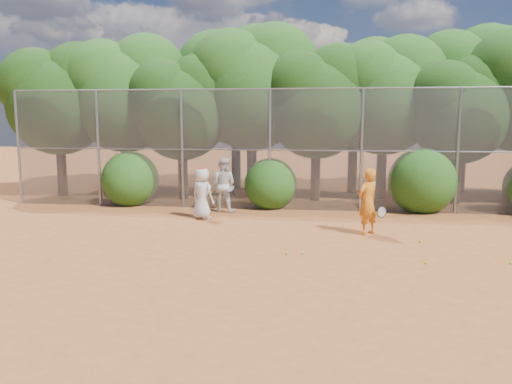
# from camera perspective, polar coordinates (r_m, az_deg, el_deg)

# --- Properties ---
(ground) EXTENTS (80.00, 80.00, 0.00)m
(ground) POSITION_cam_1_polar(r_m,az_deg,el_deg) (10.97, 3.51, -7.70)
(ground) COLOR #9E5023
(ground) RESTS_ON ground
(fence_back) EXTENTS (20.05, 0.09, 4.03)m
(fence_back) POSITION_cam_1_polar(r_m,az_deg,el_deg) (16.56, 4.62, 4.96)
(fence_back) COLOR gray
(fence_back) RESTS_ON ground
(tree_0) EXTENTS (4.38, 3.81, 6.00)m
(tree_0) POSITION_cam_1_polar(r_m,az_deg,el_deg) (21.17, -21.54, 10.24)
(tree_0) COLOR black
(tree_0) RESTS_ON ground
(tree_1) EXTENTS (4.64, 4.03, 6.35)m
(tree_1) POSITION_cam_1_polar(r_m,az_deg,el_deg) (20.56, -14.65, 11.27)
(tree_1) COLOR black
(tree_1) RESTS_ON ground
(tree_2) EXTENTS (3.99, 3.47, 5.47)m
(tree_2) POSITION_cam_1_polar(r_m,az_deg,el_deg) (19.07, -8.34, 9.95)
(tree_2) COLOR black
(tree_2) RESTS_ON ground
(tree_3) EXTENTS (4.89, 4.26, 6.70)m
(tree_3) POSITION_cam_1_polar(r_m,az_deg,el_deg) (19.58, -0.31, 12.37)
(tree_3) COLOR black
(tree_3) RESTS_ON ground
(tree_4) EXTENTS (4.19, 3.64, 5.73)m
(tree_4) POSITION_cam_1_polar(r_m,az_deg,el_deg) (18.77, 7.13, 10.53)
(tree_4) COLOR black
(tree_4) RESTS_ON ground
(tree_5) EXTENTS (4.51, 3.92, 6.17)m
(tree_5) POSITION_cam_1_polar(r_m,az_deg,el_deg) (19.72, 14.59, 11.07)
(tree_5) COLOR black
(tree_5) RESTS_ON ground
(tree_6) EXTENTS (3.86, 3.36, 5.29)m
(tree_6) POSITION_cam_1_polar(r_m,az_deg,el_deg) (19.17, 22.40, 9.06)
(tree_6) COLOR black
(tree_6) RESTS_ON ground
(tree_9) EXTENTS (4.83, 4.20, 6.62)m
(tree_9) POSITION_cam_1_polar(r_m,az_deg,el_deg) (23.08, -14.83, 11.35)
(tree_9) COLOR black
(tree_9) RESTS_ON ground
(tree_10) EXTENTS (5.15, 4.48, 7.06)m
(tree_10) POSITION_cam_1_polar(r_m,az_deg,el_deg) (21.92, -2.15, 12.55)
(tree_10) COLOR black
(tree_10) RESTS_ON ground
(tree_11) EXTENTS (4.64, 4.03, 6.35)m
(tree_11) POSITION_cam_1_polar(r_m,az_deg,el_deg) (21.23, 11.34, 11.27)
(tree_11) COLOR black
(tree_11) RESTS_ON ground
(tree_12) EXTENTS (5.02, 4.37, 6.88)m
(tree_12) POSITION_cam_1_polar(r_m,az_deg,el_deg) (22.58, 22.98, 11.49)
(tree_12) COLOR black
(tree_12) RESTS_ON ground
(bush_0) EXTENTS (2.00, 2.00, 2.00)m
(bush_0) POSITION_cam_1_polar(r_m,az_deg,el_deg) (18.22, -14.18, 1.72)
(bush_0) COLOR #1D4B12
(bush_0) RESTS_ON ground
(bush_1) EXTENTS (1.80, 1.80, 1.80)m
(bush_1) POSITION_cam_1_polar(r_m,az_deg,el_deg) (17.04, 1.67, 1.18)
(bush_1) COLOR #1D4B12
(bush_1) RESTS_ON ground
(bush_2) EXTENTS (2.20, 2.20, 2.20)m
(bush_2) POSITION_cam_1_polar(r_m,az_deg,el_deg) (17.24, 18.44, 1.51)
(bush_2) COLOR #1D4B12
(bush_2) RESTS_ON ground
(player_yellow) EXTENTS (0.87, 0.74, 1.75)m
(player_yellow) POSITION_cam_1_polar(r_m,az_deg,el_deg) (13.40, 12.64, -1.10)
(player_yellow) COLOR orange
(player_yellow) RESTS_ON ground
(player_teen) EXTENTS (0.91, 0.80, 1.58)m
(player_teen) POSITION_cam_1_polar(r_m,az_deg,el_deg) (15.23, -6.15, -0.15)
(player_teen) COLOR silver
(player_teen) RESTS_ON ground
(player_white) EXTENTS (0.99, 0.89, 1.79)m
(player_white) POSITION_cam_1_polar(r_m,az_deg,el_deg) (16.37, -3.78, 0.86)
(player_white) COLOR silver
(player_white) RESTS_ON ground
(ball_0) EXTENTS (0.07, 0.07, 0.07)m
(ball_0) POSITION_cam_1_polar(r_m,az_deg,el_deg) (11.19, 18.83, -7.63)
(ball_0) COLOR #ADCF25
(ball_0) RESTS_ON ground
(ball_1) EXTENTS (0.07, 0.07, 0.07)m
(ball_1) POSITION_cam_1_polar(r_m,az_deg,el_deg) (13.03, 18.29, -5.36)
(ball_1) COLOR #ADCF25
(ball_1) RESTS_ON ground
(ball_2) EXTENTS (0.07, 0.07, 0.07)m
(ball_2) POSITION_cam_1_polar(r_m,az_deg,el_deg) (11.39, 5.34, -6.93)
(ball_2) COLOR #ADCF25
(ball_2) RESTS_ON ground
(ball_3) EXTENTS (0.07, 0.07, 0.07)m
(ball_3) POSITION_cam_1_polar(r_m,az_deg,el_deg) (11.88, 27.09, -7.18)
(ball_3) COLOR #ADCF25
(ball_3) RESTS_ON ground
(ball_4) EXTENTS (0.07, 0.07, 0.07)m
(ball_4) POSITION_cam_1_polar(r_m,az_deg,el_deg) (11.33, 3.57, -6.99)
(ball_4) COLOR #ADCF25
(ball_4) RESTS_ON ground
(ball_5) EXTENTS (0.07, 0.07, 0.07)m
(ball_5) POSITION_cam_1_polar(r_m,az_deg,el_deg) (15.33, 14.01, -3.16)
(ball_5) COLOR #ADCF25
(ball_5) RESTS_ON ground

